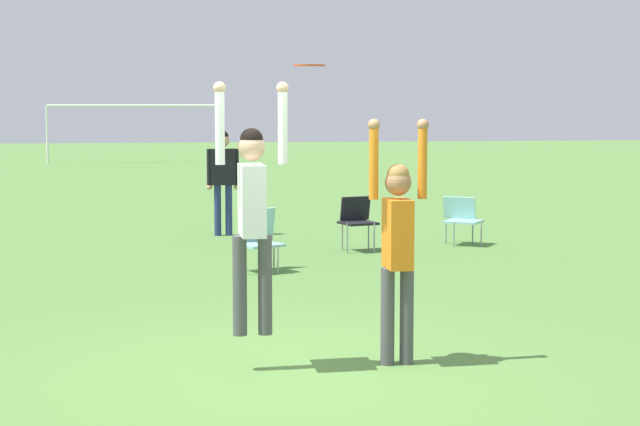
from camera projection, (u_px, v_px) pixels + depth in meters
name	position (u px, v px, depth m)	size (l,w,h in m)	color
ground_plane	(294.00, 372.00, 8.98)	(120.00, 120.00, 0.00)	#56843D
person_jumping	(252.00, 202.00, 8.93)	(0.63, 0.48, 2.13)	#4C4C51
person_defending	(398.00, 235.00, 9.15)	(0.53, 0.38, 2.12)	#4C4C51
frisbee	(309.00, 65.00, 9.00)	(0.27, 0.27, 0.02)	#E04C23
camping_chair_0	(357.00, 218.00, 16.60)	(0.61, 0.65, 0.84)	gray
camping_chair_1	(258.00, 236.00, 14.53)	(0.71, 0.77, 0.84)	gray
camping_chair_3	(462.00, 217.00, 17.35)	(0.74, 0.81, 0.77)	gray
person_spectator_near	(223.00, 172.00, 18.49)	(0.58, 0.24, 1.83)	navy
soccer_goal	(136.00, 117.00, 43.02)	(7.10, 0.10, 2.35)	white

